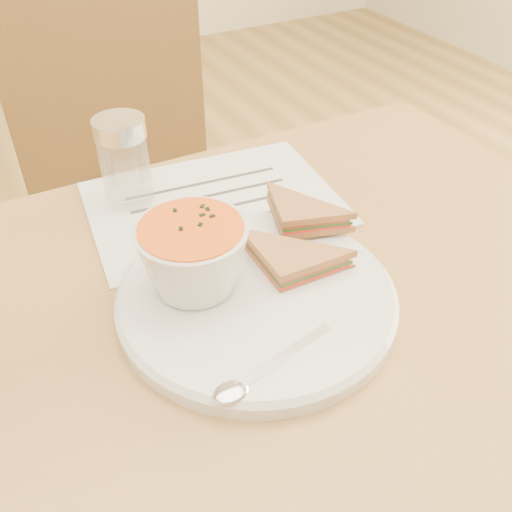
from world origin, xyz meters
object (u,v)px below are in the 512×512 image
plate (257,298)px  condiment_shaker (125,162)px  dining_table (255,484)px  chair_far (132,237)px  soup_bowl (194,260)px

plate → condiment_shaker: 0.28m
dining_table → plate: 0.38m
condiment_shaker → dining_table: bearing=-79.0°
chair_far → condiment_shaker: 0.47m
dining_table → plate: bearing=47.0°
dining_table → chair_far: bearing=89.0°
soup_bowl → condiment_shaker: bearing=90.2°
dining_table → condiment_shaker: size_ratio=8.16×
soup_bowl → chair_far: bearing=83.4°
chair_far → plate: (-0.01, -0.57, 0.30)m
dining_table → condiment_shaker: 0.52m
dining_table → soup_bowl: soup_bowl is taller
dining_table → soup_bowl: size_ratio=8.35×
dining_table → soup_bowl: 0.44m
dining_table → chair_far: size_ratio=1.09×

